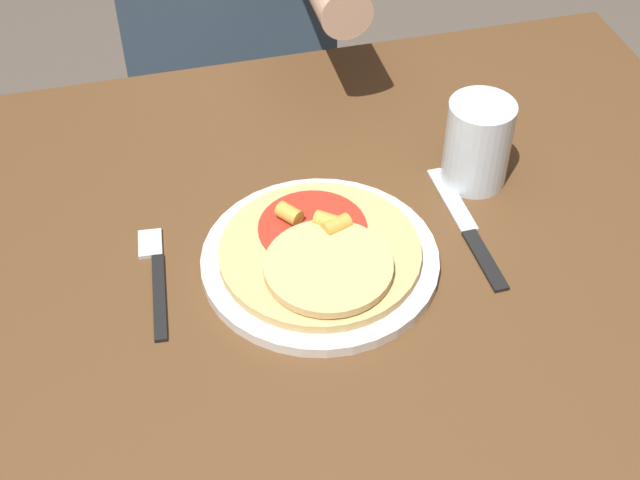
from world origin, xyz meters
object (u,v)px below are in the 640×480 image
object	(u,v)px
plate	(320,260)
fork	(155,274)
pizza	(321,253)
knife	(468,228)
person_diner	(223,1)
dining_table	(361,349)
drinking_glass	(478,143)

from	to	relation	value
plate	fork	distance (m)	0.19
pizza	plate	bearing A→B (deg)	92.55
fork	knife	xyz separation A→B (m)	(0.38, -0.02, 0.00)
knife	person_diner	xyz separation A→B (m)	(-0.19, 0.66, -0.03)
plate	fork	bearing A→B (deg)	170.97
plate	fork	world-z (taller)	plate
plate	pizza	world-z (taller)	pizza
dining_table	pizza	distance (m)	0.14
knife	pizza	bearing A→B (deg)	-174.67
pizza	knife	world-z (taller)	pizza
fork	plate	bearing A→B (deg)	-9.03
drinking_glass	person_diner	bearing A→B (deg)	111.89
pizza	drinking_glass	size ratio (longest dim) A/B	2.03
dining_table	fork	distance (m)	0.26
plate	drinking_glass	size ratio (longest dim) A/B	2.40
fork	dining_table	bearing A→B (deg)	-20.59
fork	drinking_glass	size ratio (longest dim) A/B	1.53
drinking_glass	fork	bearing A→B (deg)	-170.31
pizza	drinking_glass	xyz separation A→B (m)	(0.23, 0.11, 0.03)
fork	drinking_glass	world-z (taller)	drinking_glass
dining_table	knife	world-z (taller)	knife
dining_table	drinking_glass	bearing A→B (deg)	39.25
dining_table	knife	size ratio (longest dim) A/B	4.90
dining_table	person_diner	bearing A→B (deg)	92.93
pizza	fork	size ratio (longest dim) A/B	1.33
dining_table	plate	size ratio (longest dim) A/B	3.90
dining_table	pizza	size ratio (longest dim) A/B	4.61
fork	knife	bearing A→B (deg)	-2.67
pizza	dining_table	bearing A→B (deg)	-52.92
dining_table	fork	bearing A→B (deg)	159.41
fork	person_diner	xyz separation A→B (m)	(0.19, 0.64, -0.03)
drinking_glass	person_diner	distance (m)	0.62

